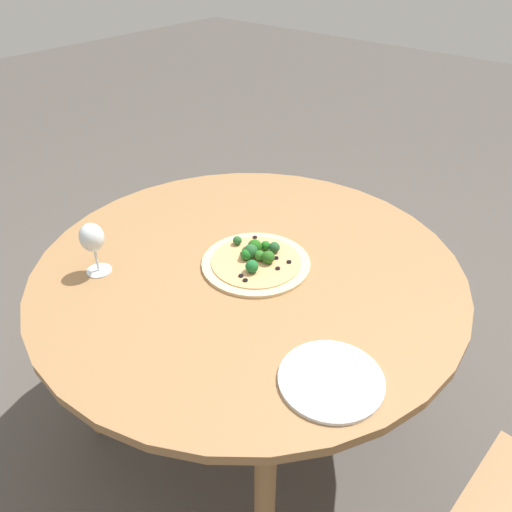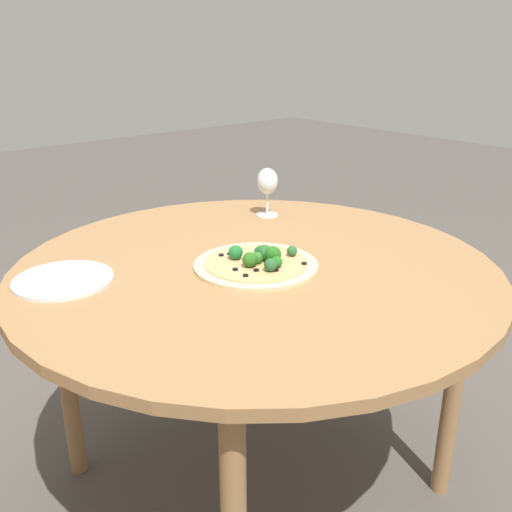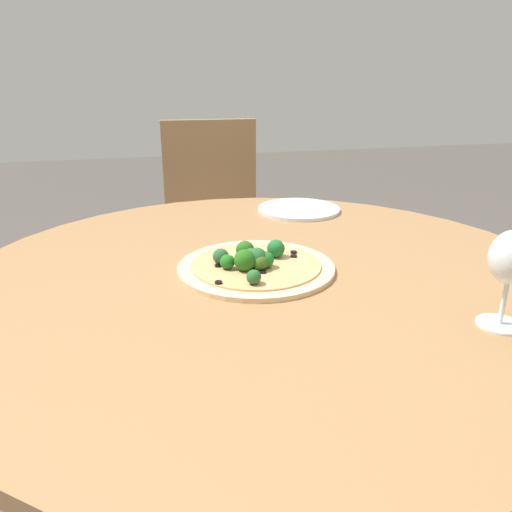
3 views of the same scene
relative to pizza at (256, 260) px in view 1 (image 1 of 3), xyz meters
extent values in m
plane|color=#4C4742|center=(-0.01, -0.02, -0.72)|extent=(12.00, 12.00, 0.00)
cylinder|color=olive|center=(-0.01, -0.02, -0.03)|extent=(1.25, 1.25, 0.03)
cylinder|color=olive|center=(-0.40, -0.41, -0.38)|extent=(0.05, 0.05, 0.68)
cylinder|color=olive|center=(-0.40, 0.37, -0.38)|extent=(0.05, 0.05, 0.68)
cylinder|color=olive|center=(0.38, 0.37, -0.38)|extent=(0.05, 0.05, 0.68)
cylinder|color=#997047|center=(0.77, 0.11, -0.52)|extent=(0.04, 0.04, 0.39)
cylinder|color=#DBBC89|center=(0.00, 0.00, -0.01)|extent=(0.32, 0.32, 0.01)
cylinder|color=tan|center=(0.00, 0.00, 0.00)|extent=(0.26, 0.26, 0.00)
sphere|color=#215F17|center=(-0.03, 0.03, 0.02)|extent=(0.04, 0.04, 0.04)
sphere|color=#24582B|center=(-0.02, 0.00, 0.02)|extent=(0.04, 0.04, 0.04)
sphere|color=#275A29|center=(-0.10, 0.03, 0.01)|extent=(0.03, 0.03, 0.03)
sphere|color=#1E661B|center=(-0.01, 0.06, 0.02)|extent=(0.03, 0.03, 0.03)
sphere|color=#24542B|center=(0.02, 0.07, 0.02)|extent=(0.03, 0.03, 0.03)
sphere|color=#1C662D|center=(0.03, -0.05, 0.02)|extent=(0.04, 0.04, 0.04)
sphere|color=#335B18|center=(-0.03, 0.00, 0.02)|extent=(0.03, 0.03, 0.03)
sphere|color=#2C6A20|center=(0.01, 0.01, 0.02)|extent=(0.03, 0.03, 0.03)
sphere|color=#265E1B|center=(0.04, 0.01, 0.02)|extent=(0.04, 0.04, 0.04)
sphere|color=#1C6920|center=(-0.02, -0.02, 0.02)|extent=(0.03, 0.03, 0.03)
cylinder|color=black|center=(0.00, 0.07, 0.00)|extent=(0.01, 0.01, 0.00)
cylinder|color=black|center=(-0.08, 0.09, 0.00)|extent=(0.01, 0.01, 0.00)
cylinder|color=black|center=(0.02, -0.09, 0.00)|extent=(0.01, 0.01, 0.00)
cylinder|color=black|center=(0.04, -0.10, 0.00)|extent=(0.01, 0.01, 0.00)
cylinder|color=black|center=(0.04, 0.04, 0.00)|extent=(0.01, 0.01, 0.00)
cylinder|color=black|center=(0.08, 0.01, 0.00)|extent=(0.01, 0.01, 0.00)
cylinder|color=black|center=(-0.05, 0.00, 0.00)|extent=(0.01, 0.01, 0.00)
cylinder|color=black|center=(0.08, 0.05, 0.00)|extent=(0.01, 0.01, 0.00)
cylinder|color=silver|center=(-0.32, -0.32, -0.01)|extent=(0.07, 0.07, 0.00)
cylinder|color=silver|center=(-0.32, -0.32, 0.03)|extent=(0.01, 0.01, 0.07)
ellipsoid|color=silver|center=(-0.32, -0.32, 0.10)|extent=(0.07, 0.07, 0.09)
cylinder|color=silver|center=(0.42, -0.23, -0.01)|extent=(0.24, 0.24, 0.01)
camera|label=1|loc=(0.77, -0.91, 0.85)|focal=35.00mm
camera|label=2|loc=(0.89, 1.02, 0.54)|focal=40.00mm
camera|label=3|loc=(-0.91, 0.22, 0.37)|focal=35.00mm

